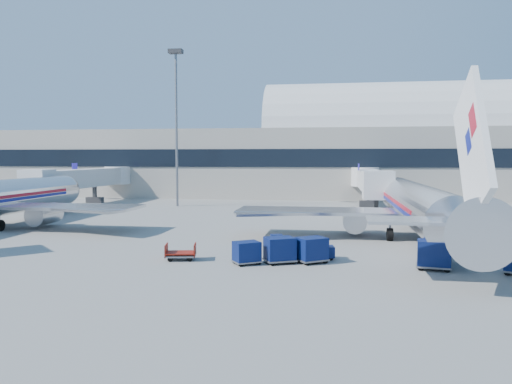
% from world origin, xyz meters
% --- Properties ---
extents(ground, '(260.00, 260.00, 0.00)m').
position_xyz_m(ground, '(0.00, 0.00, 0.00)').
color(ground, gray).
rests_on(ground, ground).
extents(terminal, '(170.00, 28.15, 21.00)m').
position_xyz_m(terminal, '(-13.60, 55.96, 7.52)').
color(terminal, '#B2AA9E').
rests_on(terminal, ground).
extents(airliner_main, '(32.00, 37.26, 12.07)m').
position_xyz_m(airliner_main, '(10.00, 4.51, 2.93)').
color(airliner_main, silver).
rests_on(airliner_main, ground).
extents(jetbridge_near, '(4.40, 27.50, 6.25)m').
position_xyz_m(jetbridge_near, '(7.60, 30.81, 3.93)').
color(jetbridge_near, silver).
rests_on(jetbridge_near, ground).
extents(jetbridge_mid, '(4.40, 27.50, 6.25)m').
position_xyz_m(jetbridge_mid, '(-34.40, 30.81, 3.93)').
color(jetbridge_mid, silver).
rests_on(jetbridge_mid, ground).
extents(mast_west, '(2.00, 1.20, 22.60)m').
position_xyz_m(mast_west, '(-20.00, 30.00, 14.79)').
color(mast_west, slate).
rests_on(mast_west, ground).
extents(tug_lead, '(2.47, 1.51, 1.51)m').
position_xyz_m(tug_lead, '(1.41, -5.26, 0.69)').
color(tug_lead, '#091649').
rests_on(tug_lead, ground).
extents(tug_right, '(2.18, 1.42, 1.31)m').
position_xyz_m(tug_right, '(9.38, -5.29, 0.60)').
color(tug_right, '#091649').
rests_on(tug_right, ground).
extents(tug_left, '(1.45, 2.26, 1.36)m').
position_xyz_m(tug_left, '(-1.69, -2.92, 0.62)').
color(tug_left, '#091649').
rests_on(tug_left, ground).
extents(cart_train_a, '(2.47, 2.35, 1.73)m').
position_xyz_m(cart_train_a, '(1.16, -6.50, 0.92)').
color(cart_train_a, '#091649').
rests_on(cart_train_a, ground).
extents(cart_train_b, '(2.46, 2.24, 1.76)m').
position_xyz_m(cart_train_b, '(-0.96, -6.97, 0.94)').
color(cart_train_b, '#091649').
rests_on(cart_train_b, ground).
extents(cart_train_c, '(2.17, 2.06, 1.53)m').
position_xyz_m(cart_train_c, '(-3.11, -7.63, 0.82)').
color(cart_train_c, '#091649').
rests_on(cart_train_c, ground).
extents(cart_solo_near, '(2.32, 1.91, 1.86)m').
position_xyz_m(cart_solo_near, '(8.94, -7.34, 0.99)').
color(cart_solo_near, '#091649').
rests_on(cart_solo_near, ground).
extents(cart_open_red, '(2.32, 1.84, 0.56)m').
position_xyz_m(cart_open_red, '(-7.86, -6.98, 0.40)').
color(cart_open_red, slate).
rests_on(cart_open_red, ground).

